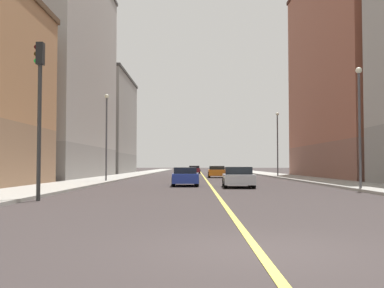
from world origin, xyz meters
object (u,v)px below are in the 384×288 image
(street_lamp_left_near, at_px, (359,114))
(street_lamp_right_near, at_px, (106,128))
(building_left_mid, at_px, (356,68))
(car_maroon, at_px, (194,170))
(street_lamp_left_far, at_px, (277,137))
(car_orange, at_px, (217,172))
(building_right_midblock, at_px, (55,71))
(traffic_light_right_near, at_px, (39,99))
(car_blue, at_px, (185,177))
(car_silver, at_px, (238,178))
(building_right_distant, at_px, (100,125))

(street_lamp_left_near, bearing_deg, street_lamp_right_near, 145.75)
(building_left_mid, bearing_deg, car_maroon, 123.49)
(street_lamp_right_near, height_order, street_lamp_left_far, street_lamp_left_far)
(street_lamp_right_near, height_order, car_orange, street_lamp_right_near)
(street_lamp_left_far, bearing_deg, building_right_midblock, -172.99)
(traffic_light_right_near, bearing_deg, car_maroon, 83.77)
(car_maroon, xyz_separation_m, car_blue, (-0.58, -43.54, -0.01))
(traffic_light_right_near, distance_m, street_lamp_left_far, 37.05)
(building_right_midblock, distance_m, car_blue, 25.28)
(car_orange, bearing_deg, car_silver, -89.20)
(building_right_midblock, height_order, car_silver, building_right_midblock)
(building_right_distant, height_order, street_lamp_left_far, building_right_distant)
(street_lamp_left_near, distance_m, car_blue, 11.90)
(car_silver, bearing_deg, car_orange, 90.80)
(building_left_mid, xyz_separation_m, car_maroon, (-17.27, 26.11, -11.14))
(building_left_mid, relative_size, traffic_light_right_near, 4.07)
(street_lamp_right_near, distance_m, street_lamp_left_far, 22.09)
(building_right_midblock, relative_size, car_blue, 5.80)
(building_right_midblock, height_order, car_blue, building_right_midblock)
(building_right_distant, height_order, car_maroon, building_right_distant)
(building_right_midblock, xyz_separation_m, car_blue, (14.39, -17.66, -10.95))
(building_right_midblock, distance_m, car_silver, 28.80)
(building_left_mid, distance_m, street_lamp_left_far, 11.15)
(street_lamp_right_near, distance_m, car_blue, 9.74)
(street_lamp_right_near, relative_size, car_silver, 1.74)
(building_right_distant, distance_m, car_silver, 47.53)
(building_right_distant, distance_m, street_lamp_left_far, 32.17)
(car_silver, relative_size, car_blue, 0.99)
(street_lamp_left_near, xyz_separation_m, car_silver, (-6.62, 3.07, -3.70))
(street_lamp_left_far, relative_size, car_blue, 1.76)
(traffic_light_right_near, height_order, street_lamp_left_near, street_lamp_left_near)
(traffic_light_right_near, bearing_deg, street_lamp_left_far, 65.07)
(building_right_distant, xyz_separation_m, traffic_light_right_near, (8.81, -54.27, -3.70))
(building_right_midblock, distance_m, traffic_light_right_near, 32.70)
(street_lamp_left_near, xyz_separation_m, car_blue, (-10.03, 5.21, -3.70))
(street_lamp_left_far, xyz_separation_m, car_maroon, (-9.45, 22.88, -3.89))
(street_lamp_left_far, height_order, car_orange, street_lamp_left_far)
(street_lamp_left_near, relative_size, street_lamp_right_near, 0.97)
(car_blue, bearing_deg, car_maroon, 89.23)
(street_lamp_left_near, xyz_separation_m, car_orange, (-6.93, 25.23, -3.68))
(building_left_mid, relative_size, car_orange, 6.53)
(building_right_midblock, xyz_separation_m, car_maroon, (14.98, 25.88, -10.94))
(car_orange, xyz_separation_m, car_blue, (-3.10, -20.02, -0.02))
(car_silver, bearing_deg, street_lamp_left_far, 73.82)
(car_maroon, bearing_deg, building_right_midblock, -120.06)
(building_right_distant, distance_m, street_lamp_right_near, 36.26)
(car_maroon, bearing_deg, car_blue, -90.77)
(building_right_distant, distance_m, traffic_light_right_near, 55.11)
(street_lamp_left_far, relative_size, car_maroon, 1.56)
(car_silver, distance_m, car_blue, 4.03)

